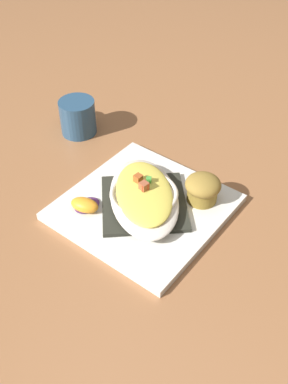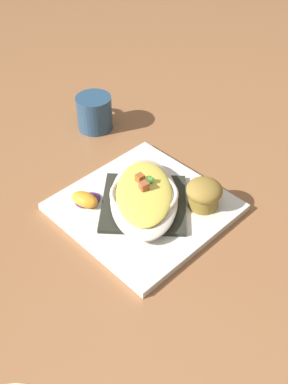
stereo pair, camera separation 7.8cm
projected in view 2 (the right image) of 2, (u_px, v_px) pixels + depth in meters
name	position (u px, v px, depth m)	size (l,w,h in m)	color
ground_plane	(144.00, 210.00, 0.81)	(2.60, 2.60, 0.00)	#98633D
square_plate	(144.00, 207.00, 0.80)	(0.27, 0.27, 0.01)	white
folded_napkin	(144.00, 203.00, 0.80)	(0.15, 0.15, 0.01)	#2B2C23
gratin_dish	(144.00, 195.00, 0.78)	(0.24, 0.21, 0.04)	silver
muffin	(204.00, 193.00, 0.78)	(0.06, 0.06, 0.05)	olive
orange_garnish	(86.00, 200.00, 0.80)	(0.06, 0.05, 0.02)	#4E285A
coffee_mug	(94.00, 114.00, 0.98)	(0.08, 0.10, 0.08)	navy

